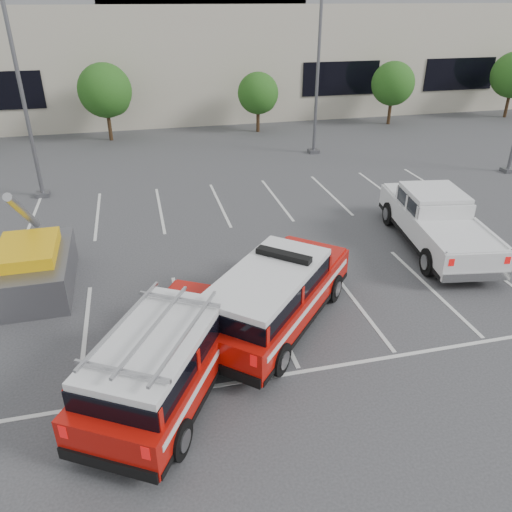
# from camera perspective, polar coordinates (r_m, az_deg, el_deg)

# --- Properties ---
(ground) EXTENTS (120.00, 120.00, 0.00)m
(ground) POSITION_cam_1_polar(r_m,az_deg,el_deg) (15.19, 1.72, -6.29)
(ground) COLOR #38383B
(ground) RESTS_ON ground
(stall_markings) EXTENTS (23.00, 15.00, 0.01)m
(stall_markings) POSITION_cam_1_polar(r_m,az_deg,el_deg) (18.98, -1.83, 1.10)
(stall_markings) COLOR silver
(stall_markings) RESTS_ON ground
(convention_building) EXTENTS (60.00, 16.99, 13.20)m
(convention_building) POSITION_cam_1_polar(r_m,az_deg,el_deg) (44.32, -9.64, 22.37)
(convention_building) COLOR #B5AC99
(convention_building) RESTS_ON ground
(tree_mid_left) EXTENTS (3.37, 3.37, 4.85)m
(tree_mid_left) POSITION_cam_1_polar(r_m,az_deg,el_deg) (34.65, -16.71, 17.49)
(tree_mid_left) COLOR #3F2B19
(tree_mid_left) RESTS_ON ground
(tree_mid_right) EXTENTS (2.77, 2.77, 3.99)m
(tree_mid_right) POSITION_cam_1_polar(r_m,az_deg,el_deg) (35.73, 0.37, 17.97)
(tree_mid_right) COLOR #3F2B19
(tree_mid_right) RESTS_ON ground
(tree_right) EXTENTS (3.07, 3.07, 4.42)m
(tree_right) POSITION_cam_1_polar(r_m,az_deg,el_deg) (39.29, 15.45, 18.32)
(tree_right) COLOR #3F2B19
(tree_right) RESTS_ON ground
(light_pole_left) EXTENTS (0.90, 0.60, 10.24)m
(light_pole_left) POSITION_cam_1_polar(r_m,az_deg,el_deg) (24.80, -25.40, 17.51)
(light_pole_left) COLOR #59595E
(light_pole_left) RESTS_ON ground
(light_pole_mid) EXTENTS (0.90, 0.60, 10.24)m
(light_pole_mid) POSITION_cam_1_polar(r_m,az_deg,el_deg) (30.19, 7.13, 21.15)
(light_pole_mid) COLOR #59595E
(light_pole_mid) RESTS_ON ground
(fire_chief_suv) EXTENTS (5.64, 5.96, 2.12)m
(fire_chief_suv) POSITION_cam_1_polar(r_m,az_deg,el_deg) (14.13, 2.18, -4.95)
(fire_chief_suv) COLOR #AD0E08
(fire_chief_suv) RESTS_ON ground
(white_pickup) EXTENTS (3.29, 6.88, 2.03)m
(white_pickup) POSITION_cam_1_polar(r_m,az_deg,el_deg) (19.91, 19.82, 3.26)
(white_pickup) COLOR silver
(white_pickup) RESTS_ON ground
(ladder_suv) EXTENTS (4.68, 5.91, 2.19)m
(ladder_suv) POSITION_cam_1_polar(r_m,az_deg,el_deg) (12.08, -10.16, -11.84)
(ladder_suv) COLOR #AD0E08
(ladder_suv) RESTS_ON ground
(utility_rig) EXTENTS (3.52, 4.26, 3.58)m
(utility_rig) POSITION_cam_1_polar(r_m,az_deg,el_deg) (17.45, -24.69, -1.53)
(utility_rig) COLOR #59595E
(utility_rig) RESTS_ON ground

